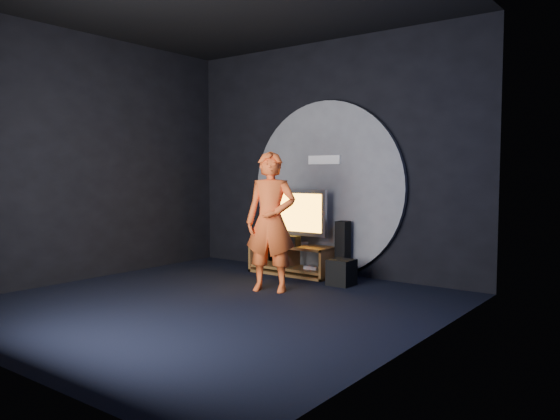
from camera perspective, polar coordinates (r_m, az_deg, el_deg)
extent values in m
plane|color=black|center=(6.51, -7.00, -9.71)|extent=(5.00, 5.00, 0.00)
cube|color=black|center=(8.30, 5.04, 5.44)|extent=(5.00, 0.04, 3.50)
cube|color=black|center=(8.27, -19.70, 5.23)|extent=(0.04, 5.00, 3.50)
cube|color=black|center=(4.92, 14.34, 6.33)|extent=(0.04, 5.00, 3.50)
cylinder|color=#515156|center=(8.26, 4.82, 2.32)|extent=(2.60, 0.08, 2.60)
cube|color=white|center=(8.21, 4.63, 5.25)|extent=(0.55, 0.03, 0.13)
cube|color=brown|center=(8.20, 1.23, -3.78)|extent=(1.33, 0.45, 0.04)
cube|color=brown|center=(8.25, 1.23, -6.05)|extent=(1.29, 0.42, 0.04)
cube|color=brown|center=(8.62, -2.26, -4.78)|extent=(0.04, 0.45, 0.45)
cube|color=brown|center=(7.87, 5.06, -5.63)|extent=(0.04, 0.45, 0.45)
cube|color=brown|center=(8.22, 1.23, -4.92)|extent=(0.03, 0.40, 0.29)
cube|color=brown|center=(8.26, 1.23, -6.60)|extent=(1.33, 0.45, 0.04)
cube|color=white|center=(8.03, 3.44, -6.01)|extent=(0.22, 0.16, 0.05)
cube|color=#B2B1B9|center=(8.25, 1.52, -3.45)|extent=(0.36, 0.22, 0.04)
cylinder|color=#B2B1B9|center=(8.24, 1.52, -2.97)|extent=(0.07, 0.07, 0.10)
cube|color=#B2B1B9|center=(8.20, 1.53, -0.22)|extent=(1.12, 0.06, 0.69)
cube|color=orange|center=(8.17, 1.39, -0.24)|extent=(1.00, 0.01, 0.57)
cube|color=black|center=(8.09, 0.73, -3.21)|extent=(0.40, 0.15, 0.15)
cube|color=black|center=(8.28, -1.00, -3.48)|extent=(0.18, 0.05, 0.02)
cube|color=black|center=(8.91, -1.71, -3.24)|extent=(0.17, 0.19, 0.83)
cube|color=black|center=(7.92, 6.58, -4.17)|extent=(0.17, 0.19, 0.83)
cube|color=black|center=(7.51, 6.44, -6.49)|extent=(0.32, 0.32, 0.35)
imported|color=#F65921|center=(7.01, -0.97, -1.23)|extent=(0.77, 0.64, 1.80)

